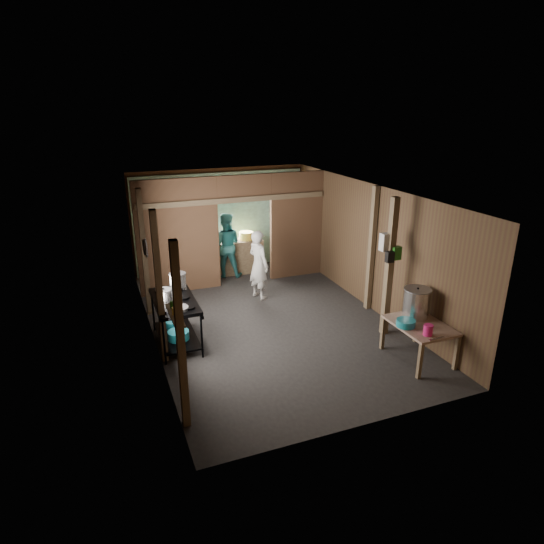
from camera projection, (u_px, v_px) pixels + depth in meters
name	position (u px, v px, depth m)	size (l,w,h in m)	color
floor	(268.00, 320.00, 9.33)	(4.50, 7.00, 0.00)	black
ceiling	(268.00, 191.00, 8.44)	(4.50, 7.00, 0.00)	black
wall_back	(220.00, 219.00, 11.95)	(4.50, 0.00, 2.60)	#483620
wall_front	(367.00, 340.00, 5.82)	(4.50, 0.00, 2.60)	#483620
wall_left	(148.00, 274.00, 8.12)	(0.00, 7.00, 2.60)	#483620
wall_right	(369.00, 247.00, 9.65)	(0.00, 7.00, 2.60)	#483620
partition_left	(178.00, 237.00, 10.36)	(1.85, 0.10, 2.60)	brown
partition_right	(296.00, 225.00, 11.35)	(1.35, 0.10, 2.60)	brown
partition_header	(244.00, 188.00, 10.56)	(1.30, 0.10, 0.60)	brown
turquoise_panel	(221.00, 222.00, 11.92)	(4.40, 0.06, 2.50)	#84C3B8
back_counter	(238.00, 256.00, 11.87)	(1.20, 0.50, 0.85)	olive
wall_clock	(230.00, 196.00, 11.75)	(0.20, 0.20, 0.03)	silver
post_left_a	(180.00, 339.00, 5.87)	(0.10, 0.12, 2.60)	olive
post_left_b	(159.00, 289.00, 7.44)	(0.10, 0.12, 2.60)	olive
post_left_c	(144.00, 254.00, 9.20)	(0.10, 0.12, 2.60)	olive
post_right	(371.00, 250.00, 9.46)	(0.10, 0.12, 2.60)	olive
post_free	(389.00, 268.00, 8.38)	(0.12, 0.12, 2.60)	olive
cross_beam	(235.00, 200.00, 10.52)	(4.40, 0.12, 0.12)	olive
pan_lid_big	(146.00, 248.00, 8.37)	(0.34, 0.34, 0.03)	gray
pan_lid_small	(144.00, 247.00, 8.75)	(0.30, 0.30, 0.03)	black
wall_shelf	(175.00, 315.00, 6.28)	(0.14, 0.80, 0.03)	olive
jar_white	(178.00, 318.00, 6.04)	(0.07, 0.07, 0.10)	silver
jar_yellow	(175.00, 311.00, 6.26)	(0.08, 0.08, 0.10)	gold
jar_green	(172.00, 305.00, 6.45)	(0.06, 0.06, 0.10)	#1A5C15
bag_white	(387.00, 242.00, 8.27)	(0.22, 0.15, 0.32)	silver
bag_green	(396.00, 253.00, 8.25)	(0.16, 0.12, 0.24)	#1A5C15
bag_black	(390.00, 257.00, 8.20)	(0.14, 0.10, 0.20)	black
gas_range	(176.00, 322.00, 8.30)	(0.75, 1.46, 0.86)	black
prep_table	(418.00, 341.00, 7.82)	(0.80, 1.10, 0.65)	#A17F6C
stove_pot_large	(178.00, 281.00, 8.60)	(0.31, 0.31, 0.32)	silver
stove_pot_med	(164.00, 296.00, 8.05)	(0.28, 0.28, 0.24)	silver
frying_pan	(179.00, 308.00, 7.73)	(0.31, 0.53, 0.07)	gray
blue_tub_front	(178.00, 335.00, 8.20)	(0.38, 0.38, 0.16)	teal
blue_tub_back	(173.00, 324.00, 8.67)	(0.29, 0.29, 0.12)	teal
stock_pot	(416.00, 303.00, 7.90)	(0.46, 0.46, 0.54)	silver
wash_basin	(406.00, 323.00, 7.62)	(0.31, 0.31, 0.12)	teal
pink_bucket	(428.00, 330.00, 7.31)	(0.15, 0.15, 0.18)	#CD1E6B
knife	(437.00, 338.00, 7.23)	(0.30, 0.04, 0.01)	silver
yellow_tub	(246.00, 236.00, 11.77)	(0.36, 0.36, 0.20)	gold
red_cup	(231.00, 238.00, 11.64)	(0.12, 0.12, 0.14)	#AE0511
cook	(259.00, 265.00, 10.19)	(0.56, 0.37, 1.55)	beige
worker_back	(226.00, 245.00, 11.47)	(0.79, 0.61, 1.62)	teal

